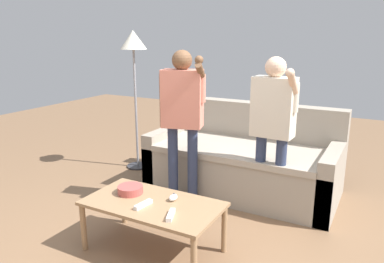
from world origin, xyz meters
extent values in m
plane|color=brown|center=(0.00, 0.00, 0.00)|extent=(12.00, 12.00, 0.00)
cube|color=#9E9384|center=(-0.09, 1.46, 0.23)|extent=(1.95, 0.95, 0.45)
cube|color=#AA9F8F|center=(-0.09, 1.39, 0.48)|extent=(1.67, 0.83, 0.06)
cube|color=#9E9384|center=(-0.09, 1.85, 0.68)|extent=(1.95, 0.18, 0.45)
cube|color=#9E9384|center=(-1.00, 1.46, 0.30)|extent=(0.14, 0.95, 0.60)
cube|color=#9E9384|center=(0.82, 1.46, 0.30)|extent=(0.14, 0.95, 0.60)
cube|color=#997551|center=(-0.27, 0.04, 0.40)|extent=(1.04, 0.56, 0.03)
cylinder|color=#997551|center=(-0.75, -0.20, 0.19)|extent=(0.04, 0.04, 0.38)
cylinder|color=#997551|center=(0.22, -0.20, 0.19)|extent=(0.04, 0.04, 0.38)
cylinder|color=#997551|center=(-0.75, 0.29, 0.19)|extent=(0.04, 0.04, 0.38)
cylinder|color=#997551|center=(0.22, 0.29, 0.19)|extent=(0.04, 0.04, 0.38)
cylinder|color=#B24C47|center=(-0.52, 0.10, 0.44)|extent=(0.20, 0.20, 0.06)
ellipsoid|color=white|center=(-0.15, 0.14, 0.43)|extent=(0.06, 0.09, 0.05)
cylinder|color=#4C4C51|center=(-0.15, 0.16, 0.46)|extent=(0.02, 0.02, 0.01)
cylinder|color=#2D2D33|center=(-1.53, 1.53, 0.01)|extent=(0.28, 0.28, 0.02)
cylinder|color=gray|center=(-1.53, 1.53, 0.75)|extent=(0.03, 0.03, 1.45)
cone|color=silver|center=(-1.53, 1.53, 1.58)|extent=(0.32, 0.32, 0.22)
cylinder|color=#2D3856|center=(0.23, 1.06, 0.38)|extent=(0.10, 0.10, 0.76)
cylinder|color=#2D3856|center=(0.42, 1.04, 0.38)|extent=(0.10, 0.10, 0.76)
cube|color=beige|center=(0.33, 1.05, 1.02)|extent=(0.37, 0.21, 0.52)
sphere|color=beige|center=(0.33, 1.05, 1.37)|extent=(0.18, 0.18, 0.18)
cylinder|color=beige|center=(0.15, 1.06, 1.00)|extent=(0.07, 0.07, 0.50)
cylinder|color=beige|center=(0.51, 1.04, 1.12)|extent=(0.07, 0.07, 0.25)
cylinder|color=beige|center=(0.50, 0.95, 1.26)|extent=(0.07, 0.22, 0.22)
sphere|color=beige|center=(0.50, 0.86, 1.34)|extent=(0.07, 0.07, 0.07)
cylinder|color=#2D3856|center=(-0.59, 0.86, 0.39)|extent=(0.10, 0.10, 0.79)
cylinder|color=#2D3856|center=(-0.40, 0.91, 0.39)|extent=(0.10, 0.10, 0.79)
cube|color=#DB7F6B|center=(-0.49, 0.89, 1.06)|extent=(0.41, 0.29, 0.54)
sphere|color=brown|center=(-0.49, 0.89, 1.41)|extent=(0.19, 0.19, 0.19)
cylinder|color=brown|center=(-0.67, 0.83, 1.03)|extent=(0.07, 0.07, 0.51)
cylinder|color=#DB7F6B|center=(-0.31, 0.94, 1.16)|extent=(0.07, 0.07, 0.26)
cylinder|color=brown|center=(-0.29, 0.87, 1.32)|extent=(0.13, 0.26, 0.19)
sphere|color=brown|center=(-0.27, 0.80, 1.43)|extent=(0.08, 0.08, 0.08)
cube|color=white|center=(-0.29, -0.05, 0.42)|extent=(0.06, 0.17, 0.03)
cylinder|color=silver|center=(-0.29, -0.02, 0.44)|extent=(0.01, 0.01, 0.00)
cube|color=silver|center=(-0.30, -0.10, 0.44)|extent=(0.02, 0.02, 0.00)
cube|color=white|center=(-0.03, -0.09, 0.42)|extent=(0.09, 0.17, 0.03)
cylinder|color=silver|center=(-0.04, -0.06, 0.44)|extent=(0.01, 0.01, 0.00)
cube|color=silver|center=(-0.01, -0.14, 0.44)|extent=(0.02, 0.02, 0.00)
camera|label=1|loc=(1.22, -2.07, 1.63)|focal=34.55mm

